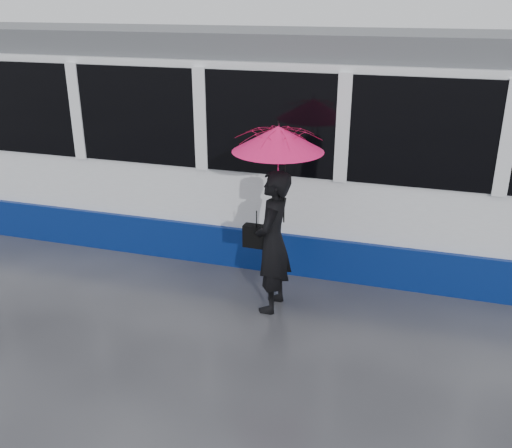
% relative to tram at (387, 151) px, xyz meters
% --- Properties ---
extents(ground, '(90.00, 90.00, 0.00)m').
position_rel_tram_xyz_m(ground, '(-2.07, -2.50, -1.64)').
color(ground, '#2B2C31').
rests_on(ground, ground).
extents(rails, '(34.00, 1.51, 0.02)m').
position_rel_tram_xyz_m(rails, '(-2.07, -0.00, -1.63)').
color(rails, '#3F3D38').
rests_on(rails, ground).
extents(tram, '(26.00, 2.56, 3.35)m').
position_rel_tram_xyz_m(tram, '(0.00, 0.00, 0.00)').
color(tram, white).
rests_on(tram, ground).
extents(woman, '(0.46, 0.69, 1.87)m').
position_rel_tram_xyz_m(woman, '(-1.15, -2.25, -0.70)').
color(woman, black).
rests_on(woman, ground).
extents(umbrella, '(1.12, 1.12, 1.26)m').
position_rel_tram_xyz_m(umbrella, '(-1.10, -2.25, 0.41)').
color(umbrella, '#F61451').
rests_on(umbrella, ground).
extents(handbag, '(0.34, 0.15, 0.47)m').
position_rel_tram_xyz_m(handbag, '(-1.37, -2.23, -0.66)').
color(handbag, black).
rests_on(handbag, ground).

